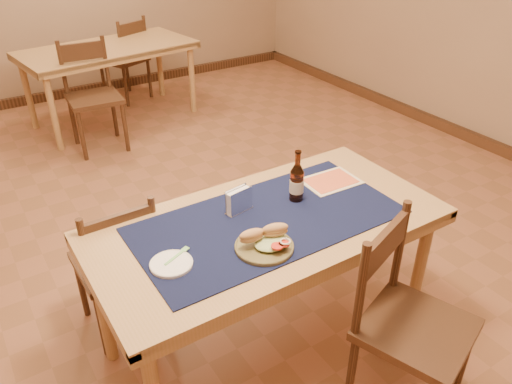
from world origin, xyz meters
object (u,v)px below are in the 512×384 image
sandwich_plate (266,243)px  beer_bottle (297,182)px  chair_main_near (408,321)px  napkin_holder (239,201)px  back_table (108,55)px  chair_main_far (118,262)px  main_table (268,236)px

sandwich_plate → beer_bottle: bearing=35.8°
chair_main_near → sandwich_plate: (-0.43, 0.44, 0.30)m
sandwich_plate → napkin_holder: bearing=80.6°
back_table → napkin_holder: size_ratio=12.29×
napkin_holder → back_table: bearing=82.5°
chair_main_far → sandwich_plate: bearing=-55.2°
main_table → back_table: bearing=84.0°
beer_bottle → chair_main_near: bearing=-82.1°
chair_main_near → napkin_holder: bearing=117.2°
back_table → sandwich_plate: bearing=-97.7°
back_table → chair_main_far: chair_main_far is taller
chair_main_near → napkin_holder: 0.89m
main_table → beer_bottle: (0.21, 0.07, 0.18)m
chair_main_far → beer_bottle: size_ratio=3.23×
chair_main_near → beer_bottle: (-0.09, 0.68, 0.37)m
chair_main_far → beer_bottle: bearing=-27.7°
back_table → chair_main_near: size_ratio=1.86×
main_table → back_table: (0.35, 3.32, 0.00)m
sandwich_plate → napkin_holder: 0.30m
back_table → main_table: bearing=-96.0°
back_table → chair_main_near: (-0.04, -3.92, -0.19)m
main_table → back_table: same height
back_table → napkin_holder: (-0.42, -3.19, 0.14)m
main_table → sandwich_plate: size_ratio=6.48×
back_table → napkin_holder: napkin_holder is taller
back_table → sandwich_plate: 3.52m
chair_main_near → back_table: bearing=89.4°
sandwich_plate → back_table: bearing=82.3°
chair_main_near → napkin_holder: size_ratio=6.60×
chair_main_far → beer_bottle: 0.98m
napkin_holder → sandwich_plate: bearing=-99.4°
main_table → back_table: size_ratio=0.93×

